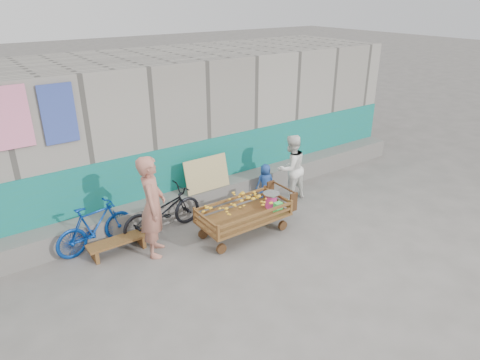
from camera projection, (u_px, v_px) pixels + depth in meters
ground at (261, 262)px, 7.34m from camera, size 80.00×80.00×0.00m
building_wall at (153, 125)px, 9.77m from camera, size 12.00×3.50×3.00m
banana_cart at (242, 209)px, 7.96m from camera, size 1.87×0.85×0.80m
bench at (118, 243)px, 7.53m from camera, size 1.06×0.32×0.27m
vendor_man at (153, 206)px, 7.25m from camera, size 0.71×0.80×1.83m
woman at (291, 168)px, 9.29m from camera, size 0.74×0.59×1.48m
child at (265, 182)px, 9.39m from camera, size 0.45×0.34×0.83m
bicycle_dark at (162, 211)px, 8.11m from camera, size 1.69×0.72×0.87m
bicycle_blue at (95, 227)px, 7.56m from camera, size 1.52×0.65×0.88m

